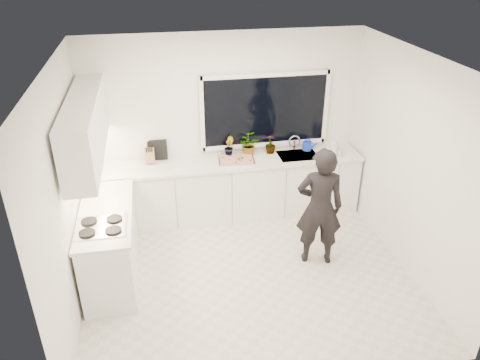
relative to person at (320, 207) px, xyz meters
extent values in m
cube|color=beige|center=(-0.93, -0.13, -0.81)|extent=(4.00, 3.50, 0.02)
cube|color=white|center=(-0.93, 1.63, 0.55)|extent=(4.00, 0.02, 2.70)
cube|color=white|center=(-2.94, -0.13, 0.55)|extent=(0.02, 3.50, 2.70)
cube|color=white|center=(1.08, -0.13, 0.55)|extent=(0.02, 3.50, 2.70)
cube|color=white|center=(-0.93, -0.13, 1.91)|extent=(4.00, 3.50, 0.02)
cube|color=black|center=(-0.33, 1.59, 0.75)|extent=(1.80, 0.02, 1.00)
cube|color=white|center=(-0.93, 1.32, -0.36)|extent=(3.92, 0.58, 0.88)
cube|color=white|center=(-2.60, 0.22, -0.36)|extent=(0.58, 1.60, 0.88)
cube|color=silver|center=(-0.93, 1.31, 0.10)|extent=(3.94, 0.62, 0.04)
cube|color=silver|center=(-2.60, 0.22, 0.10)|extent=(0.62, 1.60, 0.04)
cube|color=white|center=(-2.72, 0.57, 1.05)|extent=(0.34, 2.10, 0.70)
cube|color=silver|center=(0.12, 1.32, 0.07)|extent=(0.58, 0.42, 0.14)
cylinder|color=silver|center=(0.12, 1.52, 0.23)|extent=(0.03, 0.03, 0.22)
cube|color=black|center=(-2.62, -0.13, 0.13)|extent=(0.56, 0.48, 0.03)
imported|color=black|center=(0.00, 0.00, 0.00)|extent=(0.66, 0.51, 1.61)
cube|color=silver|center=(-0.82, 1.29, 0.13)|extent=(0.55, 0.43, 0.03)
cube|color=#AB2116|center=(-0.82, 1.29, 0.15)|extent=(0.50, 0.38, 0.01)
cylinder|color=#1533CA|center=(0.31, 1.48, 0.18)|extent=(0.15, 0.15, 0.13)
cylinder|color=white|center=(-2.78, 1.42, 0.25)|extent=(0.14, 0.14, 0.26)
cube|color=#975F46|center=(-2.04, 1.46, 0.23)|extent=(0.13, 0.10, 0.22)
cylinder|color=#A8A9AD|center=(-2.78, 0.67, 0.20)|extent=(0.15, 0.15, 0.16)
cube|color=black|center=(-1.96, 1.56, 0.26)|extent=(0.22, 0.04, 0.28)
cube|color=black|center=(-1.91, 1.56, 0.27)|extent=(0.25, 0.02, 0.30)
imported|color=#26662D|center=(-0.90, 1.48, 0.26)|extent=(0.15, 0.18, 0.30)
imported|color=#26662D|center=(-0.62, 1.48, 0.28)|extent=(0.37, 0.38, 0.33)
imported|color=#26662D|center=(-0.27, 1.48, 0.26)|extent=(0.21, 0.21, 0.28)
imported|color=#D8BF66|center=(0.61, 1.17, 0.27)|extent=(0.14, 0.14, 0.31)
imported|color=#D8BF66|center=(0.69, 1.17, 0.20)|extent=(0.11, 0.11, 0.18)
camera|label=1|loc=(-1.92, -4.73, 3.02)|focal=35.00mm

